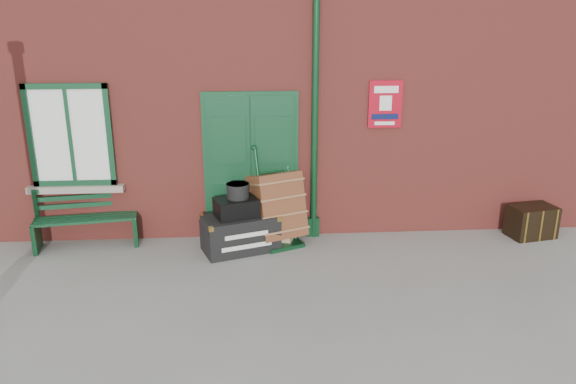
{
  "coord_description": "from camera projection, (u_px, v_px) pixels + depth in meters",
  "views": [
    {
      "loc": [
        -0.3,
        -6.69,
        3.37
      ],
      "look_at": [
        0.2,
        0.6,
        1.0
      ],
      "focal_mm": 35.0,
      "sensor_mm": 36.0,
      "label": 1
    }
  ],
  "objects": [
    {
      "name": "hatbox",
      "position": [
        238.0,
        191.0,
        8.04
      ],
      "size": [
        0.41,
        0.41,
        0.21
      ],
      "primitive_type": "cylinder",
      "rotation": [
        0.0,
        0.0,
        0.33
      ],
      "color": "black",
      "rests_on": "strongbox"
    },
    {
      "name": "porter_trolley",
      "position": [
        277.0,
        207.0,
        8.4
      ],
      "size": [
        0.95,
        0.98,
        1.46
      ],
      "rotation": [
        0.0,
        0.0,
        0.41
      ],
      "color": "#0D351A",
      "rests_on": "ground"
    },
    {
      "name": "station_building",
      "position": [
        266.0,
        81.0,
        10.06
      ],
      "size": [
        10.3,
        4.3,
        4.36
      ],
      "color": "#963830",
      "rests_on": "ground"
    },
    {
      "name": "houdini_trunk",
      "position": [
        240.0,
        233.0,
        8.21
      ],
      "size": [
        1.2,
        0.9,
        0.53
      ],
      "primitive_type": "cube",
      "rotation": [
        0.0,
        0.0,
        0.33
      ],
      "color": "black",
      "rests_on": "ground"
    },
    {
      "name": "dark_trunk",
      "position": [
        531.0,
        221.0,
        8.72
      ],
      "size": [
        0.76,
        0.57,
        0.49
      ],
      "primitive_type": "cube",
      "rotation": [
        0.0,
        0.0,
        0.19
      ],
      "color": "black",
      "rests_on": "ground"
    },
    {
      "name": "strongbox",
      "position": [
        236.0,
        207.0,
        8.08
      ],
      "size": [
        0.69,
        0.59,
        0.27
      ],
      "primitive_type": "cube",
      "rotation": [
        0.0,
        0.0,
        0.33
      ],
      "color": "black",
      "rests_on": "houdini_trunk"
    },
    {
      "name": "ground",
      "position": [
        276.0,
        278.0,
        7.41
      ],
      "size": [
        80.0,
        80.0,
        0.0
      ],
      "primitive_type": "plane",
      "color": "gray",
      "rests_on": "ground"
    },
    {
      "name": "bench",
      "position": [
        86.0,
        216.0,
        8.34
      ],
      "size": [
        1.52,
        0.67,
        0.91
      ],
      "rotation": [
        0.0,
        0.0,
        0.15
      ],
      "color": "#0F391F",
      "rests_on": "ground"
    },
    {
      "name": "suitcase_front",
      "position": [
        285.0,
        224.0,
        8.52
      ],
      "size": [
        0.39,
        0.47,
        0.57
      ],
      "primitive_type": "cube",
      "rotation": [
        0.0,
        -0.23,
        -0.3
      ],
      "color": "tan",
      "rests_on": "ground"
    },
    {
      "name": "suitcase_back",
      "position": [
        273.0,
        221.0,
        8.5
      ],
      "size": [
        0.44,
        0.53,
        0.66
      ],
      "primitive_type": "cube",
      "rotation": [
        0.0,
        -0.22,
        -0.3
      ],
      "color": "tan",
      "rests_on": "ground"
    }
  ]
}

